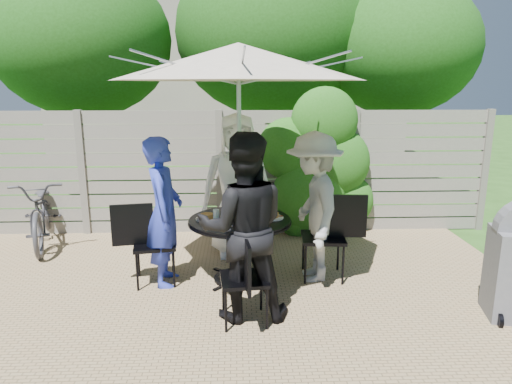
{
  "coord_description": "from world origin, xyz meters",
  "views": [
    {
      "loc": [
        0.26,
        -3.65,
        2.19
      ],
      "look_at": [
        0.47,
        1.43,
        1.0
      ],
      "focal_mm": 32.0,
      "sensor_mm": 36.0,
      "label": 1
    }
  ],
  "objects_px": {
    "glass_back": "(230,207)",
    "person_right": "(314,208)",
    "plate_back": "(239,208)",
    "umbrella": "(238,62)",
    "chair_right": "(324,254)",
    "coffee_cup": "(248,208)",
    "glass_left": "(216,216)",
    "plate_front": "(241,226)",
    "person_front": "(243,228)",
    "syrup_jug": "(234,211)",
    "bicycle": "(43,211)",
    "plate_left": "(207,217)",
    "plate_right": "(272,216)",
    "chair_left": "(154,260)",
    "glass_right": "(262,210)",
    "chair_front": "(244,297)",
    "person_left": "(164,212)",
    "chair_back": "(237,230)",
    "patio_table": "(240,238)",
    "person_back": "(237,186)"
  },
  "relations": [
    {
      "from": "glass_back",
      "to": "person_right",
      "type": "bearing_deg",
      "value": -13.59
    },
    {
      "from": "plate_back",
      "to": "glass_back",
      "type": "bearing_deg",
      "value": -134.33
    },
    {
      "from": "umbrella",
      "to": "chair_right",
      "type": "xyz_separation_m",
      "value": [
        0.97,
        0.03,
        -2.12
      ]
    },
    {
      "from": "plate_back",
      "to": "coffee_cup",
      "type": "distance_m",
      "value": 0.18
    },
    {
      "from": "plate_back",
      "to": "glass_left",
      "type": "xyz_separation_m",
      "value": [
        -0.24,
        -0.47,
        0.05
      ]
    },
    {
      "from": "chair_right",
      "to": "plate_front",
      "type": "relative_size",
      "value": 3.85
    },
    {
      "from": "person_front",
      "to": "syrup_jug",
      "type": "xyz_separation_m",
      "value": [
        -0.09,
        0.88,
        -0.08
      ]
    },
    {
      "from": "bicycle",
      "to": "plate_left",
      "type": "bearing_deg",
      "value": -46.74
    },
    {
      "from": "plate_left",
      "to": "plate_right",
      "type": "xyz_separation_m",
      "value": [
        0.72,
        0.02,
        0.0
      ]
    },
    {
      "from": "chair_left",
      "to": "plate_right",
      "type": "distance_m",
      "value": 1.41
    },
    {
      "from": "chair_right",
      "to": "umbrella",
      "type": "bearing_deg",
      "value": 6.64
    },
    {
      "from": "person_right",
      "to": "glass_back",
      "type": "distance_m",
      "value": 0.97
    },
    {
      "from": "plate_left",
      "to": "bicycle",
      "type": "bearing_deg",
      "value": 149.78
    },
    {
      "from": "chair_right",
      "to": "plate_back",
      "type": "relative_size",
      "value": 3.85
    },
    {
      "from": "plate_back",
      "to": "glass_right",
      "type": "xyz_separation_m",
      "value": [
        0.27,
        -0.25,
        0.05
      ]
    },
    {
      "from": "chair_front",
      "to": "plate_front",
      "type": "bearing_deg",
      "value": -3.41
    },
    {
      "from": "chair_left",
      "to": "glass_right",
      "type": "relative_size",
      "value": 6.72
    },
    {
      "from": "person_right",
      "to": "glass_back",
      "type": "height_order",
      "value": "person_right"
    },
    {
      "from": "chair_right",
      "to": "syrup_jug",
      "type": "distance_m",
      "value": 1.15
    },
    {
      "from": "person_left",
      "to": "chair_back",
      "type": "bearing_deg",
      "value": -40.58
    },
    {
      "from": "glass_right",
      "to": "chair_front",
      "type": "bearing_deg",
      "value": -101.66
    },
    {
      "from": "person_left",
      "to": "glass_right",
      "type": "bearing_deg",
      "value": -84.5
    },
    {
      "from": "chair_back",
      "to": "plate_right",
      "type": "xyz_separation_m",
      "value": [
        0.39,
        -0.95,
        0.47
      ]
    },
    {
      "from": "umbrella",
      "to": "plate_back",
      "type": "xyz_separation_m",
      "value": [
        -0.01,
        0.36,
        -1.66
      ]
    },
    {
      "from": "glass_left",
      "to": "person_right",
      "type": "bearing_deg",
      "value": 7.43
    },
    {
      "from": "patio_table",
      "to": "chair_front",
      "type": "xyz_separation_m",
      "value": [
        0.03,
        -0.96,
        -0.25
      ]
    },
    {
      "from": "plate_back",
      "to": "syrup_jug",
      "type": "distance_m",
      "value": 0.32
    },
    {
      "from": "glass_back",
      "to": "glass_right",
      "type": "bearing_deg",
      "value": -21.07
    },
    {
      "from": "chair_back",
      "to": "plate_right",
      "type": "height_order",
      "value": "chair_back"
    },
    {
      "from": "person_front",
      "to": "plate_back",
      "type": "bearing_deg",
      "value": -90.0
    },
    {
      "from": "person_right",
      "to": "glass_left",
      "type": "relative_size",
      "value": 12.16
    },
    {
      "from": "person_back",
      "to": "chair_back",
      "type": "bearing_deg",
      "value": 90.91
    },
    {
      "from": "syrup_jug",
      "to": "person_right",
      "type": "bearing_deg",
      "value": -1.29
    },
    {
      "from": "glass_right",
      "to": "person_front",
      "type": "bearing_deg",
      "value": -103.59
    },
    {
      "from": "person_back",
      "to": "glass_right",
      "type": "relative_size",
      "value": 13.29
    },
    {
      "from": "umbrella",
      "to": "person_left",
      "type": "height_order",
      "value": "umbrella"
    },
    {
      "from": "chair_left",
      "to": "syrup_jug",
      "type": "height_order",
      "value": "chair_left"
    },
    {
      "from": "plate_front",
      "to": "syrup_jug",
      "type": "relative_size",
      "value": 1.62
    },
    {
      "from": "chair_front",
      "to": "person_right",
      "type": "relative_size",
      "value": 0.53
    },
    {
      "from": "glass_right",
      "to": "person_back",
      "type": "bearing_deg",
      "value": 111.63
    },
    {
      "from": "person_back",
      "to": "chair_front",
      "type": "distance_m",
      "value": 1.91
    },
    {
      "from": "glass_right",
      "to": "bicycle",
      "type": "distance_m",
      "value": 3.27
    },
    {
      "from": "person_left",
      "to": "plate_left",
      "type": "xyz_separation_m",
      "value": [
        0.47,
        0.02,
        -0.07
      ]
    },
    {
      "from": "plate_left",
      "to": "glass_left",
      "type": "bearing_deg",
      "value": -44.33
    },
    {
      "from": "umbrella",
      "to": "chair_right",
      "type": "distance_m",
      "value": 2.33
    },
    {
      "from": "person_back",
      "to": "person_right",
      "type": "xyz_separation_m",
      "value": [
        0.86,
        -0.8,
        -0.08
      ]
    },
    {
      "from": "person_back",
      "to": "plate_front",
      "type": "relative_size",
      "value": 7.16
    },
    {
      "from": "chair_right",
      "to": "coffee_cup",
      "type": "distance_m",
      "value": 1.02
    },
    {
      "from": "person_right",
      "to": "person_back",
      "type": "bearing_deg",
      "value": -135.0
    },
    {
      "from": "umbrella",
      "to": "coffee_cup",
      "type": "relative_size",
      "value": 23.22
    }
  ]
}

